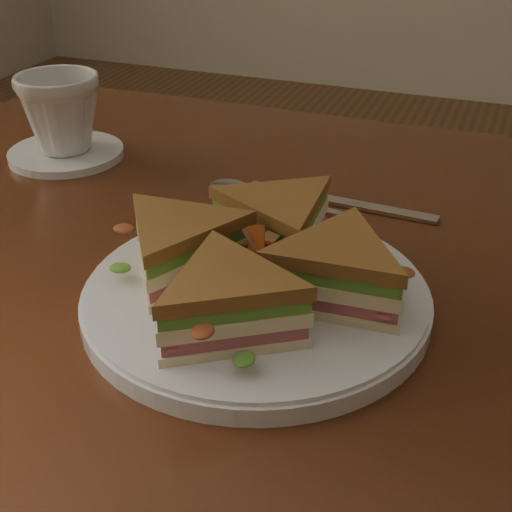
{
  "coord_description": "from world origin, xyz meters",
  "views": [
    {
      "loc": [
        0.14,
        -0.58,
        1.09
      ],
      "look_at": [
        -0.04,
        -0.11,
        0.8
      ],
      "focal_mm": 50.0,
      "sensor_mm": 36.0,
      "label": 1
    }
  ],
  "objects_px": {
    "spoon": "(247,192)",
    "knife": "(334,201)",
    "sandwich_wedges": "(256,261)",
    "coffee_cup": "(61,113)",
    "table": "(328,339)",
    "plate": "(256,299)",
    "saucer": "(66,153)"
  },
  "relations": [
    {
      "from": "sandwich_wedges",
      "to": "spoon",
      "type": "relative_size",
      "value": 1.5
    },
    {
      "from": "table",
      "to": "coffee_cup",
      "type": "height_order",
      "value": "coffee_cup"
    },
    {
      "from": "plate",
      "to": "spoon",
      "type": "xyz_separation_m",
      "value": [
        -0.09,
        0.21,
        -0.0
      ]
    },
    {
      "from": "spoon",
      "to": "saucer",
      "type": "xyz_separation_m",
      "value": [
        -0.26,
        0.02,
        0.0
      ]
    },
    {
      "from": "sandwich_wedges",
      "to": "coffee_cup",
      "type": "distance_m",
      "value": 0.41
    },
    {
      "from": "table",
      "to": "spoon",
      "type": "height_order",
      "value": "spoon"
    },
    {
      "from": "sandwich_wedges",
      "to": "saucer",
      "type": "xyz_separation_m",
      "value": [
        -0.35,
        0.23,
        -0.04
      ]
    },
    {
      "from": "spoon",
      "to": "knife",
      "type": "bearing_deg",
      "value": 16.59
    },
    {
      "from": "sandwich_wedges",
      "to": "table",
      "type": "bearing_deg",
      "value": 70.05
    },
    {
      "from": "table",
      "to": "coffee_cup",
      "type": "xyz_separation_m",
      "value": [
        -0.38,
        0.12,
        0.16
      ]
    },
    {
      "from": "table",
      "to": "plate",
      "type": "xyz_separation_m",
      "value": [
        -0.04,
        -0.11,
        0.11
      ]
    },
    {
      "from": "sandwich_wedges",
      "to": "saucer",
      "type": "distance_m",
      "value": 0.42
    },
    {
      "from": "table",
      "to": "spoon",
      "type": "xyz_separation_m",
      "value": [
        -0.13,
        0.1,
        0.1
      ]
    },
    {
      "from": "table",
      "to": "saucer",
      "type": "xyz_separation_m",
      "value": [
        -0.38,
        0.12,
        0.1
      ]
    },
    {
      "from": "coffee_cup",
      "to": "spoon",
      "type": "bearing_deg",
      "value": 17.44
    },
    {
      "from": "spoon",
      "to": "coffee_cup",
      "type": "relative_size",
      "value": 1.79
    },
    {
      "from": "sandwich_wedges",
      "to": "coffee_cup",
      "type": "xyz_separation_m",
      "value": [
        -0.35,
        0.23,
        0.01
      ]
    },
    {
      "from": "spoon",
      "to": "saucer",
      "type": "distance_m",
      "value": 0.26
    },
    {
      "from": "spoon",
      "to": "knife",
      "type": "distance_m",
      "value": 0.1
    },
    {
      "from": "table",
      "to": "spoon",
      "type": "bearing_deg",
      "value": 141.93
    },
    {
      "from": "saucer",
      "to": "sandwich_wedges",
      "type": "bearing_deg",
      "value": -33.66
    },
    {
      "from": "knife",
      "to": "plate",
      "type": "bearing_deg",
      "value": -88.39
    },
    {
      "from": "plate",
      "to": "knife",
      "type": "bearing_deg",
      "value": 87.86
    },
    {
      "from": "saucer",
      "to": "coffee_cup",
      "type": "bearing_deg",
      "value": 90.0
    },
    {
      "from": "coffee_cup",
      "to": "knife",
      "type": "bearing_deg",
      "value": 21.28
    },
    {
      "from": "table",
      "to": "plate",
      "type": "relative_size",
      "value": 4.06
    },
    {
      "from": "spoon",
      "to": "plate",
      "type": "bearing_deg",
      "value": -58.54
    },
    {
      "from": "table",
      "to": "spoon",
      "type": "distance_m",
      "value": 0.19
    },
    {
      "from": "plate",
      "to": "saucer",
      "type": "distance_m",
      "value": 0.41
    },
    {
      "from": "sandwich_wedges",
      "to": "knife",
      "type": "relative_size",
      "value": 1.28
    },
    {
      "from": "knife",
      "to": "coffee_cup",
      "type": "xyz_separation_m",
      "value": [
        -0.35,
        0.01,
        0.06
      ]
    },
    {
      "from": "spoon",
      "to": "knife",
      "type": "height_order",
      "value": "spoon"
    }
  ]
}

